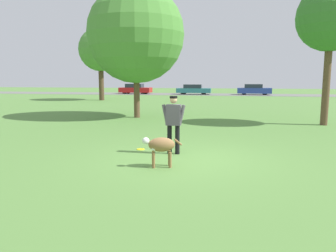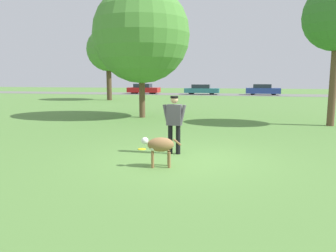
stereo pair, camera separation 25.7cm
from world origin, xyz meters
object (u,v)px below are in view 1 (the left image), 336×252
parked_car_red (135,89)px  tree_near_left (136,34)px  parked_car_blue (254,90)px  person (173,120)px  frisbee (141,149)px  parked_car_teal (194,89)px  tree_far_left (100,50)px  dog (160,146)px  tree_near_right (331,18)px

parked_car_red → tree_near_left: bearing=-72.4°
parked_car_blue → person: bearing=-95.8°
frisbee → parked_car_teal: size_ratio=0.05×
tree_far_left → parked_car_red: size_ratio=1.60×
parked_car_teal → parked_car_blue: (7.67, 0.32, 0.02)m
person → tree_near_left: bearing=115.1°
tree_near_left → parked_car_blue: 27.35m
frisbee → parked_car_red: bearing=106.7°
person → parked_car_blue: 34.34m
dog → frisbee: bearing=-76.6°
person → parked_car_teal: 33.89m
dog → parked_car_red: 36.88m
frisbee → tree_far_left: tree_far_left is taller
dog → tree_near_left: size_ratio=0.14×
tree_near_left → parked_car_red: 27.01m
tree_near_left → tree_near_right: bearing=-7.5°
frisbee → tree_far_left: 23.24m
person → parked_car_blue: (4.48, 34.05, -0.31)m
tree_near_right → parked_car_red: (-16.87, 26.84, -4.07)m
dog → parked_car_teal: bearing=-100.6°
dog → tree_near_right: size_ratio=0.15×
tree_far_left → parked_car_teal: size_ratio=1.54×
person → dog: (-0.07, -1.43, -0.45)m
parked_car_red → frisbee: bearing=-72.3°
dog → tree_far_left: size_ratio=0.14×
frisbee → parked_car_teal: parked_car_teal is taller
frisbee → tree_near_left: (-2.37, 7.79, 4.40)m
tree_near_left → parked_car_teal: 25.87m
tree_near_right → tree_near_left: bearing=172.5°
dog → person: bearing=-108.6°
dog → parked_car_blue: parked_car_blue is taller
tree_far_left → parked_car_blue: tree_far_left is taller
parked_car_red → parked_car_teal: 7.89m
tree_near_left → parked_car_blue: (7.91, 25.91, -3.75)m
frisbee → tree_far_left: size_ratio=0.04×
dog → tree_near_left: (-3.36, 9.57, 3.89)m
tree_near_left → parked_car_blue: bearing=73.0°
tree_near_left → parked_car_red: (-7.66, 25.63, -3.75)m
person → parked_car_blue: person is taller
person → frisbee: person is taller
person → parked_car_teal: size_ratio=0.37×
person → tree_far_left: (-10.68, 20.96, 3.81)m
parked_car_red → parked_car_blue: (15.57, 0.28, 0.00)m
dog → tree_near_right: bearing=-140.7°
person → dog: size_ratio=1.71×
parked_car_red → tree_far_left: bearing=-87.2°
tree_near_right → parked_car_red: tree_near_right is taller
tree_near_right → parked_car_teal: tree_near_right is taller
dog → parked_car_teal: parked_car_teal is taller
frisbee → parked_car_red: (-10.02, 33.42, 0.65)m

